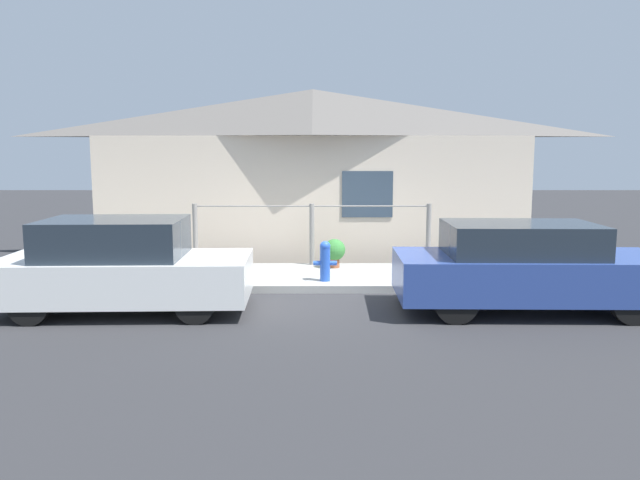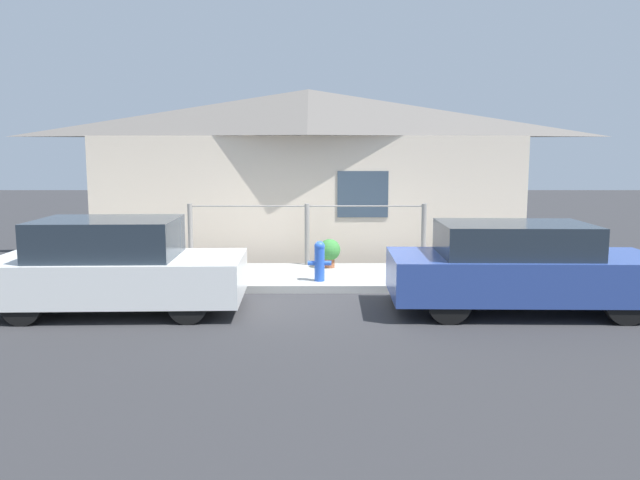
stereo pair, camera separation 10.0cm
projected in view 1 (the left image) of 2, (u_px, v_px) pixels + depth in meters
name	position (u px, v px, depth m)	size (l,w,h in m)	color
ground_plane	(308.00, 294.00, 10.85)	(60.00, 60.00, 0.00)	#2D2D30
sidewalk	(309.00, 277.00, 11.95)	(24.00, 2.25, 0.13)	#9E9E99
house	(310.00, 123.00, 14.24)	(9.94, 2.23, 3.87)	beige
fence	(309.00, 231.00, 12.81)	(4.90, 0.10, 1.26)	gray
car_left	(120.00, 267.00, 9.52)	(3.82, 1.80, 1.44)	white
car_right	(524.00, 267.00, 9.55)	(4.09, 1.72, 1.37)	#2D4793
fire_hydrant	(322.00, 260.00, 11.21)	(0.43, 0.19, 0.73)	blue
potted_plant_near_hydrant	(332.00, 251.00, 12.52)	(0.43, 0.43, 0.58)	#9E5638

